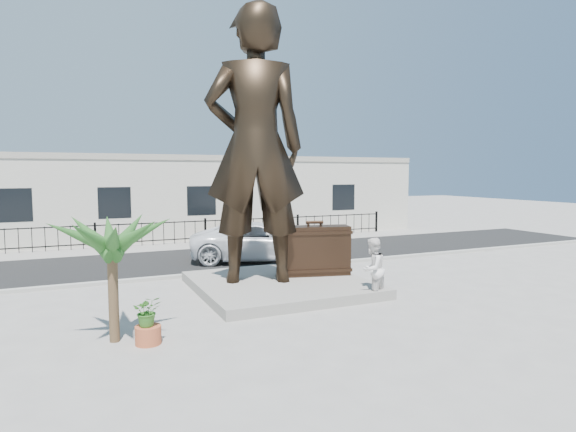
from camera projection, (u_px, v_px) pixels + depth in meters
The scene contains 16 objects.
ground at pixel (316, 299), 14.25m from camera, with size 100.00×100.00×0.00m, color #9E9991.
street at pixel (233, 256), 21.51m from camera, with size 40.00×7.00×0.01m, color black.
curb at pixel (261, 269), 18.32m from camera, with size 40.00×0.25×0.12m, color #A5A399.
far_sidewalk at pixel (209, 244), 25.14m from camera, with size 40.00×2.50×0.02m, color #9E9991.
plinth at pixel (280, 285), 15.39m from camera, with size 5.20×5.20×0.30m, color gray.
fence at pixel (205, 231), 25.81m from camera, with size 22.00×0.10×1.20m, color black.
building at pixel (187, 198), 29.48m from camera, with size 28.00×7.00×4.40m, color silver.
statue at pixel (255, 146), 14.92m from camera, with size 3.10×2.03×8.49m, color black.
suitcase at pixel (314, 250), 16.13m from camera, with size 2.34×0.74×1.65m, color black.
tourist at pixel (373, 269), 14.05m from camera, with size 0.89×0.69×1.83m, color white.
car_white at pixel (260, 241), 20.41m from camera, with size 2.68×5.82×1.62m, color white.
car_silver at pixel (274, 241), 21.17m from camera, with size 1.99×4.90×1.42m, color silver.
worker at pixel (239, 225), 25.98m from camera, with size 1.16×0.66×1.79m, color #F1590C.
palm_tree at pixel (115, 341), 10.64m from camera, with size 1.80×1.80×3.20m, color #22501D, non-canonical shape.
planter at pixel (148, 335), 10.46m from camera, with size 0.56×0.56×0.40m, color #B85430.
shrub at pixel (148, 311), 10.41m from camera, with size 0.60×0.52×0.67m, color #336D23.
Camera 1 is at (-6.50, -12.39, 3.72)m, focal length 30.00 mm.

